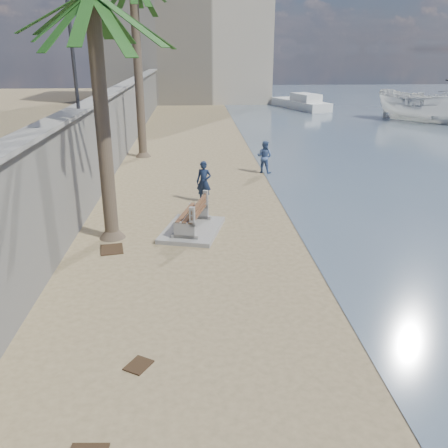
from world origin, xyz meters
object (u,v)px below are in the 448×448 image
boat_cruiser (425,105)px  sailboat_west (447,99)px  bench_far (192,218)px  person_b (265,155)px  person_a (204,179)px  yacht_far (300,105)px

boat_cruiser → sailboat_west: size_ratio=0.36×
bench_far → person_b: person_b is taller
boat_cruiser → sailboat_west: 17.43m
bench_far → person_a: bearing=81.8°
person_a → boat_cruiser: boat_cruiser is taller
person_b → yacht_far: 26.42m
person_b → sailboat_west: size_ratio=0.17×
person_a → sailboat_west: (27.58, 34.61, -0.58)m
yacht_far → sailboat_west: bearing=-93.7°
boat_cruiser → yacht_far: (-7.82, 9.72, -1.02)m
person_b → boat_cruiser: (15.04, 15.69, 0.53)m
person_a → person_b: person_a is taller
boat_cruiser → yacht_far: size_ratio=0.45×
person_a → bench_far: bearing=-79.3°
bench_far → yacht_far: 34.62m
bench_far → boat_cruiser: 29.67m
yacht_far → person_a: bearing=142.1°
bench_far → sailboat_west: 47.02m
boat_cruiser → sailboat_west: sailboat_west is taller
person_a → yacht_far: (10.16, 29.81, -0.56)m
sailboat_west → yacht_far: bearing=-164.6°
boat_cruiser → sailboat_west: bearing=17.5°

